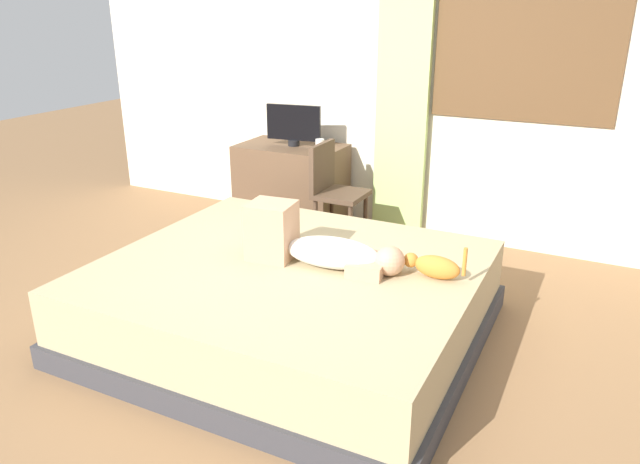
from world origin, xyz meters
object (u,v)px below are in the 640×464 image
object	(u,v)px
tv_monitor	(294,125)
chair_by_desk	(333,188)
desk	(292,186)
cup	(320,144)
bed	(290,300)
cat	(434,266)
person_lying	(316,246)

from	to	relation	value
tv_monitor	chair_by_desk	world-z (taller)	tv_monitor
tv_monitor	desk	bearing A→B (deg)	180.00
desk	cup	size ratio (longest dim) A/B	10.62
bed	cup	distance (m)	1.86
cat	tv_monitor	bearing A→B (deg)	138.83
cat	bed	bearing A→B (deg)	-166.07
bed	tv_monitor	bearing A→B (deg)	117.88
desk	cup	world-z (taller)	cup
person_lying	desk	bearing A→B (deg)	123.36
person_lying	cup	size ratio (longest dim) A/B	11.12
tv_monitor	cup	world-z (taller)	tv_monitor
bed	desk	xyz separation A→B (m)	(-0.92, 1.68, 0.14)
cup	desk	bearing A→B (deg)	176.95
person_lying	tv_monitor	world-z (taller)	tv_monitor
bed	tv_monitor	world-z (taller)	tv_monitor
person_lying	chair_by_desk	size ratio (longest dim) A/B	1.10
cat	cup	bearing A→B (deg)	134.39
bed	cup	xyz separation A→B (m)	(-0.63, 1.66, 0.55)
cup	chair_by_desk	world-z (taller)	chair_by_desk
person_lying	tv_monitor	size ratio (longest dim) A/B	1.97
person_lying	desk	xyz separation A→B (m)	(-1.05, 1.60, -0.21)
cup	chair_by_desk	size ratio (longest dim) A/B	0.10
desk	chair_by_desk	distance (m)	0.63
person_lying	bed	bearing A→B (deg)	-150.60
cat	cup	distance (m)	2.06
person_lying	cat	bearing A→B (deg)	10.37
bed	cup	bearing A→B (deg)	110.73
bed	chair_by_desk	world-z (taller)	chair_by_desk
desk	cup	bearing A→B (deg)	-3.05
desk	chair_by_desk	world-z (taller)	chair_by_desk
cat	chair_by_desk	world-z (taller)	chair_by_desk
person_lying	chair_by_desk	bearing A→B (deg)	111.32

